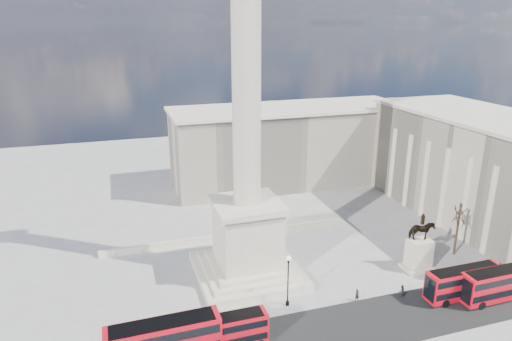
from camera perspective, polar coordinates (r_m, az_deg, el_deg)
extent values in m
plane|color=#9B9993|center=(61.50, 0.32, -15.01)|extent=(180.00, 180.00, 0.00)
cube|color=black|center=(55.54, 8.91, -19.34)|extent=(120.00, 9.00, 0.01)
cube|color=beige|center=(65.31, -1.06, -12.36)|extent=(14.00, 14.00, 1.00)
cube|color=beige|center=(64.93, -1.07, -11.79)|extent=(12.00, 12.00, 0.50)
cube|color=beige|center=(64.68, -1.07, -11.40)|extent=(10.00, 10.00, 0.50)
cube|color=beige|center=(62.71, -1.09, -8.02)|extent=(8.00, 8.00, 8.00)
cube|color=beige|center=(60.91, -1.12, -4.29)|extent=(9.00, 9.00, 0.80)
cylinder|color=beige|center=(56.66, -1.22, 12.22)|extent=(3.60, 3.60, 34.00)
cube|color=beige|center=(74.65, -3.50, -8.24)|extent=(40.00, 0.60, 1.10)
cube|color=#B8AD97|center=(88.32, 27.07, -0.14)|extent=(18.00, 45.00, 18.00)
cube|color=beige|center=(86.21, 27.94, 5.74)|extent=(19.00, 46.00, 0.60)
cube|color=#B8AD97|center=(99.37, 4.21, 3.06)|extent=(50.00, 16.00, 16.00)
cube|color=beige|center=(97.57, 4.32, 7.78)|extent=(51.00, 17.00, 0.60)
cube|color=red|center=(50.64, -11.44, -20.13)|extent=(11.73, 2.86, 4.30)
cube|color=black|center=(49.95, -11.53, -19.09)|extent=(11.26, 2.91, 0.96)
cube|color=black|center=(49.33, -11.60, -18.13)|extent=(10.56, 2.57, 0.06)
cube|color=red|center=(51.66, -4.10, -19.52)|extent=(9.61, 2.24, 3.53)
cube|color=black|center=(52.04, -4.08, -20.07)|extent=(9.23, 2.30, 0.79)
cube|color=black|center=(51.09, -4.12, -18.69)|extent=(9.23, 2.30, 0.79)
cube|color=black|center=(50.59, -4.15, -17.91)|extent=(8.65, 2.02, 0.05)
cylinder|color=black|center=(53.18, -1.06, -20.38)|extent=(0.97, 2.31, 0.96)
cylinder|color=black|center=(53.45, 0.19, -20.14)|extent=(0.97, 2.31, 0.96)
cube|color=red|center=(64.93, 24.52, -12.61)|extent=(10.23, 2.33, 3.76)
cube|color=black|center=(65.26, 24.44, -13.12)|extent=(9.82, 2.39, 0.84)
cube|color=black|center=(64.45, 24.63, -11.84)|extent=(9.82, 2.39, 0.84)
cube|color=black|center=(64.03, 24.74, -11.12)|extent=(9.20, 2.10, 0.06)
cylinder|color=black|center=(63.75, 21.97, -14.63)|extent=(1.03, 2.44, 1.02)
cylinder|color=black|center=(67.55, 26.19, -13.28)|extent=(1.03, 2.44, 1.02)
cylinder|color=black|center=(68.35, 26.96, -13.03)|extent=(1.03, 2.44, 1.02)
cube|color=red|center=(66.45, 28.11, -12.39)|extent=(10.47, 2.45, 3.85)
cube|color=black|center=(66.77, 28.03, -12.90)|extent=(10.05, 2.51, 0.85)
cube|color=black|center=(65.97, 28.24, -11.61)|extent=(10.05, 2.51, 0.85)
cube|color=black|center=(65.55, 28.37, -10.90)|extent=(9.42, 2.21, 0.06)
cylinder|color=black|center=(65.04, 25.69, -14.45)|extent=(1.06, 2.50, 1.04)
cylinder|color=black|center=(59.17, 3.95, -16.23)|extent=(0.46, 0.46, 0.52)
cylinder|color=black|center=(57.60, 4.01, -13.86)|extent=(0.17, 0.17, 6.27)
cylinder|color=black|center=(56.07, 4.08, -11.23)|extent=(0.31, 0.31, 0.31)
sphere|color=silver|center=(55.89, 4.09, -10.90)|extent=(0.59, 0.59, 0.59)
cube|color=beige|center=(70.39, 19.48, -11.32)|extent=(4.12, 3.09, 0.51)
cube|color=beige|center=(69.46, 19.65, -9.87)|extent=(3.30, 2.27, 4.53)
imported|color=black|center=(67.90, 19.97, -7.13)|extent=(3.56, 2.28, 2.78)
cylinder|color=black|center=(67.23, 20.13, -5.82)|extent=(0.51, 0.51, 1.24)
sphere|color=black|center=(66.94, 20.19, -5.24)|extent=(0.37, 0.37, 0.37)
cylinder|color=#332319|center=(74.82, 23.86, -6.74)|extent=(0.33, 0.33, 8.32)
cylinder|color=#332319|center=(78.18, 28.89, -6.98)|extent=(0.32, 0.32, 6.95)
cylinder|color=#332319|center=(89.02, 25.25, -3.37)|extent=(0.32, 0.32, 7.41)
imported|color=black|center=(60.82, 12.52, -14.97)|extent=(0.66, 0.49, 1.66)
imported|color=black|center=(63.00, 17.75, -14.18)|extent=(0.88, 0.71, 1.70)
imported|color=black|center=(62.47, 3.75, -13.49)|extent=(0.57, 1.11, 1.82)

